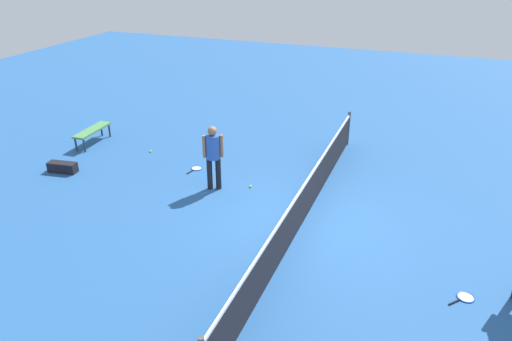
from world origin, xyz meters
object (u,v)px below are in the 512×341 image
(equipment_bag, at_px, (61,167))
(player_near_side, at_px, (213,153))
(tennis_ball_near_player, at_px, (211,164))
(tennis_ball_midcourt, at_px, (250,186))
(tennis_racket_far_player, at_px, (465,298))
(courtside_bench, at_px, (92,131))
(tennis_ball_by_net, at_px, (151,151))
(tennis_racket_near_player, at_px, (196,169))

(equipment_bag, bearing_deg, player_near_side, 97.88)
(tennis_ball_near_player, relative_size, tennis_ball_midcourt, 1.00)
(tennis_racket_far_player, xyz_separation_m, courtside_bench, (-3.67, -10.90, 0.40))
(tennis_ball_by_net, distance_m, tennis_ball_midcourt, 3.83)
(equipment_bag, bearing_deg, tennis_ball_near_player, 116.86)
(player_near_side, bearing_deg, courtside_bench, -106.25)
(tennis_racket_far_player, relative_size, tennis_ball_midcourt, 8.41)
(tennis_ball_midcourt, bearing_deg, tennis_ball_by_net, -106.28)
(tennis_racket_far_player, relative_size, courtside_bench, 0.36)
(player_near_side, xyz_separation_m, tennis_racket_far_player, (2.24, 6.01, -1.00))
(player_near_side, xyz_separation_m, courtside_bench, (-1.42, -4.89, -0.59))
(player_near_side, distance_m, tennis_racket_near_player, 1.66)
(tennis_ball_by_net, xyz_separation_m, tennis_ball_midcourt, (1.07, 3.68, 0.00))
(tennis_racket_near_player, bearing_deg, tennis_racket_far_player, 65.96)
(tennis_ball_near_player, distance_m, tennis_ball_midcourt, 1.78)
(tennis_ball_near_player, bearing_deg, tennis_racket_near_player, -37.75)
(tennis_racket_near_player, height_order, tennis_ball_midcourt, tennis_ball_midcourt)
(player_near_side, relative_size, tennis_ball_by_net, 25.76)
(courtside_bench, bearing_deg, tennis_racket_near_player, 82.08)
(tennis_ball_midcourt, height_order, courtside_bench, courtside_bench)
(tennis_ball_near_player, bearing_deg, courtside_bench, -92.35)
(tennis_ball_near_player, relative_size, courtside_bench, 0.04)
(tennis_ball_midcourt, xyz_separation_m, equipment_bag, (0.99, -5.22, 0.11))
(tennis_ball_near_player, bearing_deg, player_near_side, 29.58)
(tennis_ball_by_net, relative_size, tennis_ball_midcourt, 1.00)
(tennis_ball_by_net, bearing_deg, tennis_racket_far_player, 67.30)
(tennis_racket_near_player, height_order, tennis_ball_near_player, tennis_ball_near_player)
(tennis_ball_midcourt, bearing_deg, equipment_bag, -79.28)
(tennis_ball_by_net, xyz_separation_m, courtside_bench, (0.03, -2.05, 0.38))
(tennis_racket_near_player, distance_m, equipment_bag, 3.70)
(tennis_racket_far_player, relative_size, tennis_ball_near_player, 8.41)
(tennis_racket_far_player, bearing_deg, tennis_ball_midcourt, -116.93)
(tennis_ball_near_player, xyz_separation_m, tennis_ball_midcourt, (0.87, 1.55, 0.00))
(player_near_side, relative_size, tennis_ball_midcourt, 25.76)
(tennis_ball_midcourt, bearing_deg, courtside_bench, -100.30)
(player_near_side, distance_m, tennis_ball_near_player, 1.74)
(courtside_bench, bearing_deg, player_near_side, 73.75)
(tennis_racket_far_player, distance_m, tennis_ball_by_net, 9.59)
(tennis_ball_near_player, height_order, equipment_bag, equipment_bag)
(tennis_racket_far_player, xyz_separation_m, tennis_ball_near_player, (-3.50, -6.72, 0.02))
(tennis_ball_near_player, distance_m, courtside_bench, 4.20)
(tennis_ball_by_net, bearing_deg, tennis_racket_near_player, 72.68)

